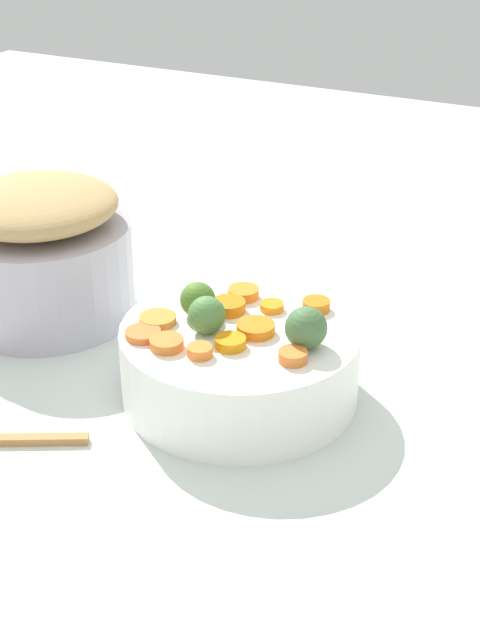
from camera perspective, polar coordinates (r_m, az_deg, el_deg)
The scene contains 18 objects.
tabletop at distance 0.97m, azimuth -1.93°, elevation -5.32°, with size 2.40×2.40×0.02m, color silver.
serving_bowl_carrots at distance 0.95m, azimuth 0.00°, elevation -2.63°, with size 0.24×0.24×0.08m, color white.
metal_pot at distance 1.12m, azimuth -11.92°, elevation 3.02°, with size 0.21×0.21×0.12m, color #B8B2C2.
stuffing_mound at distance 1.09m, azimuth -12.35°, elevation 6.92°, with size 0.19×0.19×0.05m, color tan.
carrot_slice_0 at distance 0.88m, azimuth -2.47°, elevation -1.92°, with size 0.02×0.02×0.01m, color orange.
carrot_slice_1 at distance 0.96m, azimuth 1.96°, elevation 0.83°, with size 0.02×0.02×0.01m, color orange.
carrot_slice_2 at distance 0.96m, azimuth 4.68°, elevation 0.92°, with size 0.03×0.03×0.01m, color orange.
carrot_slice_3 at distance 0.92m, azimuth 0.97°, elevation -0.52°, with size 0.04×0.04×0.01m, color orange.
carrot_slice_4 at distance 0.90m, azimuth -4.50°, elevation -1.43°, with size 0.03×0.03×0.01m, color orange.
carrot_slice_5 at distance 0.89m, azimuth -0.59°, elevation -1.38°, with size 0.03×0.03×0.01m, color orange.
carrot_slice_6 at distance 0.87m, azimuth 3.25°, elevation -2.22°, with size 0.03×0.03×0.01m, color orange.
carrot_slice_7 at distance 0.99m, azimuth -0.02°, elevation 1.72°, with size 0.03×0.03×0.01m, color orange.
carrot_slice_8 at distance 0.92m, azimuth -5.94°, elevation -0.84°, with size 0.04×0.04×0.01m, color orange.
carrot_slice_9 at distance 0.96m, azimuth -0.60°, elevation 0.83°, with size 0.03×0.03×0.01m, color orange.
carrot_slice_10 at distance 0.94m, azimuth -5.05°, elevation 0.04°, with size 0.04×0.04×0.01m, color orange.
brussels_sprout_0 at distance 0.95m, azimuth -2.60°, elevation 1.26°, with size 0.04×0.04×0.04m, color #4C7A2A.
brussels_sprout_1 at distance 0.89m, azimuth 4.06°, elevation -0.47°, with size 0.04×0.04×0.04m, color #48703F.
brussels_sprout_2 at distance 0.91m, azimuth -1.93°, elevation 0.23°, with size 0.04×0.04×0.04m, color #4D8140.
Camera 1 is at (0.38, -0.71, 0.55)m, focal length 52.38 mm.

